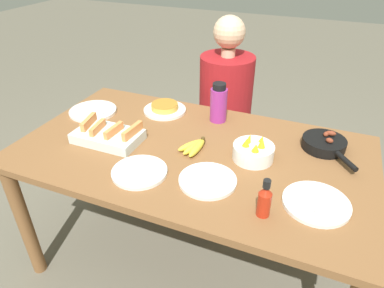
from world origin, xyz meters
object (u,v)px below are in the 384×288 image
banana_bunch (194,147)px  skillet (325,144)px  melon_tray (108,135)px  empty_plate_far_left (208,180)px  water_bottle (219,103)px  empty_plate_near_front (316,203)px  empty_plate_far_right (93,111)px  fruit_bowl_mango (253,151)px  person_figure (224,126)px  hot_sauce_bottle (265,200)px  frittata_plate_center (165,108)px  empty_plate_mid_edge (140,172)px

banana_bunch → skillet: 0.62m
melon_tray → empty_plate_far_left: bearing=-11.9°
skillet → water_bottle: water_bottle is taller
melon_tray → empty_plate_far_left: size_ratio=1.35×
melon_tray → skillet: (1.00, 0.33, -0.00)m
empty_plate_near_front → empty_plate_far_right: bearing=165.8°
fruit_bowl_mango → person_figure: size_ratio=0.15×
person_figure → skillet: bearing=-36.3°
hot_sauce_bottle → empty_plate_far_right: bearing=157.5°
empty_plate_near_front → water_bottle: size_ratio=1.18×
water_bottle → empty_plate_far_left: bearing=-75.5°
empty_plate_far_left → frittata_plate_center: bearing=131.4°
melon_tray → banana_bunch: bearing=11.4°
melon_tray → frittata_plate_center: size_ratio=1.34×
skillet → empty_plate_far_left: size_ratio=1.22×
empty_plate_far_right → fruit_bowl_mango: size_ratio=1.42×
frittata_plate_center → person_figure: bearing=59.3°
empty_plate_far_right → person_figure: (0.62, 0.57, -0.26)m
skillet → empty_plate_far_left: bearing=-80.6°
empty_plate_mid_edge → fruit_bowl_mango: bearing=35.1°
empty_plate_far_left → hot_sauce_bottle: size_ratio=1.52×
empty_plate_far_left → water_bottle: water_bottle is taller
empty_plate_far_right → empty_plate_near_front: bearing=-14.2°
melon_tray → empty_plate_mid_edge: 0.33m
frittata_plate_center → hot_sauce_bottle: 0.94m
empty_plate_far_right → melon_tray: bearing=-41.1°
empty_plate_far_left → water_bottle: (-0.14, 0.53, 0.09)m
empty_plate_far_left → hot_sauce_bottle: hot_sauce_bottle is taller
banana_bunch → fruit_bowl_mango: (0.27, 0.03, 0.02)m
skillet → fruit_bowl_mango: (-0.29, -0.21, 0.01)m
empty_plate_near_front → person_figure: bearing=125.8°
empty_plate_far_right → person_figure: bearing=43.0°
person_figure → fruit_bowl_mango: bearing=-63.1°
skillet → person_figure: (-0.64, 0.47, -0.28)m
skillet → water_bottle: size_ratio=1.38×
hot_sauce_bottle → person_figure: 1.17m
water_bottle → person_figure: bearing=101.3°
skillet → hot_sauce_bottle: hot_sauce_bottle is taller
hot_sauce_bottle → person_figure: person_figure is taller
melon_tray → fruit_bowl_mango: bearing=9.7°
banana_bunch → empty_plate_mid_edge: 0.30m
fruit_bowl_mango → banana_bunch: bearing=-173.0°
banana_bunch → skillet: skillet is taller
empty_plate_far_right → fruit_bowl_mango: 0.97m
melon_tray → fruit_bowl_mango: size_ratio=1.75×
empty_plate_near_front → water_bottle: bearing=138.3°
skillet → melon_tray: bearing=-108.9°
empty_plate_far_right → water_bottle: water_bottle is taller
banana_bunch → empty_plate_far_left: banana_bunch is taller
frittata_plate_center → empty_plate_far_left: 0.69m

